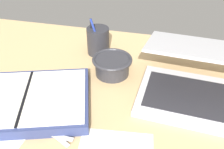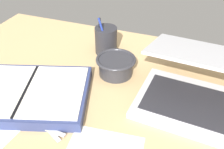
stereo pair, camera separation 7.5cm
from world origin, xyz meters
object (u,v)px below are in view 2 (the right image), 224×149
Objects in this scene: bowl at (116,65)px; laptop at (201,88)px; planner at (27,94)px; scissors at (38,123)px; pen_cup at (106,40)px.

laptop is at bearing -10.22° from bowl.
scissors is (8.88, -8.07, -1.44)cm from planner.
pen_cup is at bearing 158.81° from laptop.
scissors is at bearing -112.42° from bowl.
pen_cup is 36.06cm from planner.
bowl is at bearing 27.71° from planner.
planner reaches higher than scissors.
bowl is 14.97cm from pen_cup.
laptop is at bearing 46.67° from scissors.
pen_cup reaches higher than bowl.
scissors is (-12.14, -29.41, -3.19)cm from bowl.
scissors is (-40.11, -24.37, -5.04)cm from laptop.
laptop is 2.67× the size of bowl.
bowl is 31.98cm from scissors.
bowl is 30.00cm from planner.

